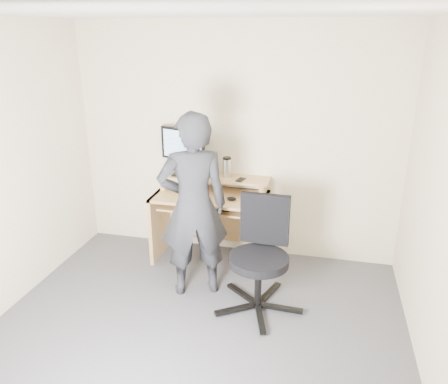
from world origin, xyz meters
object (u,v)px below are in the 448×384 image
at_px(desk, 212,210).
at_px(office_chair, 261,251).
at_px(person, 193,207).
at_px(monitor, 183,148).

distance_m(desk, office_chair, 1.04).
bearing_deg(person, office_chair, 148.11).
bearing_deg(office_chair, person, 174.48).
bearing_deg(monitor, desk, 11.87).
bearing_deg(person, monitor, -89.82).
distance_m(office_chair, person, 0.73).
bearing_deg(desk, monitor, 173.67).
xyz_separation_m(desk, monitor, (-0.33, 0.04, 0.67)).
bearing_deg(monitor, office_chair, -22.47).
xyz_separation_m(office_chair, person, (-0.64, 0.09, 0.33)).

